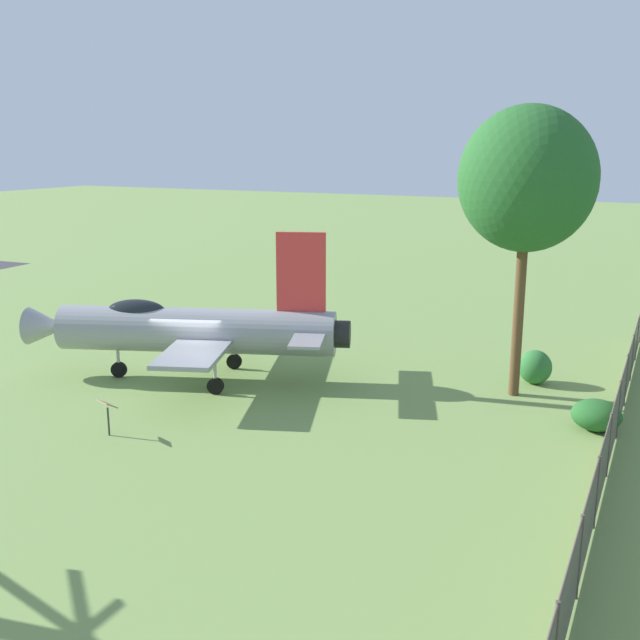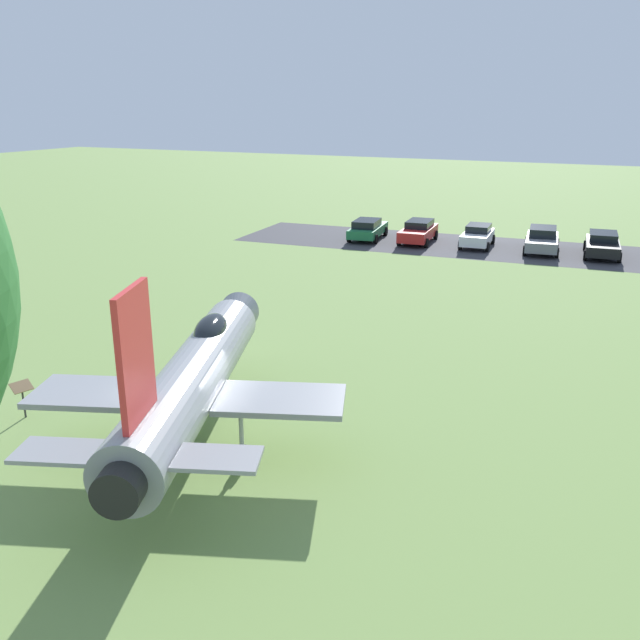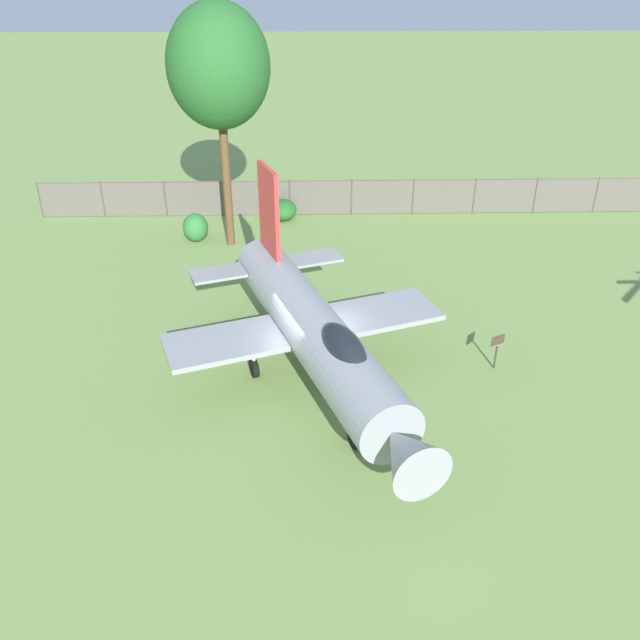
# 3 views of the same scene
# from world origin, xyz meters

# --- Properties ---
(ground_plane) EXTENTS (200.00, 200.00, 0.00)m
(ground_plane) POSITION_xyz_m (0.00, 0.00, 0.00)
(ground_plane) COLOR #75934C
(display_jet) EXTENTS (12.03, 8.61, 5.67)m
(display_jet) POSITION_xyz_m (-0.34, -0.12, 1.99)
(display_jet) COLOR gray
(display_jet) RESTS_ON ground_plane
(shade_tree) EXTENTS (4.64, 4.13, 10.04)m
(shade_tree) POSITION_xyz_m (11.11, 3.56, 7.55)
(shade_tree) COLOR brown
(shade_tree) RESTS_ON ground_plane
(perimeter_fence) EXTENTS (0.24, 30.72, 1.80)m
(perimeter_fence) POSITION_xyz_m (14.78, -2.11, 0.95)
(perimeter_fence) COLOR #4C4238
(perimeter_fence) RESTS_ON ground_plane
(shrub_near_fence) EXTENTS (1.54, 1.30, 1.00)m
(shrub_near_fence) POSITION_xyz_m (14.14, 1.27, 0.50)
(shrub_near_fence) COLOR #235B26
(shrub_near_fence) RESTS_ON ground_plane
(shrub_by_tree) EXTENTS (1.24, 1.13, 1.28)m
(shrub_by_tree) POSITION_xyz_m (11.54, 5.17, 0.64)
(shrub_by_tree) COLOR #2D7033
(shrub_by_tree) RESTS_ON ground_plane
(info_plaque) EXTENTS (0.69, 0.56, 1.14)m
(info_plaque) POSITION_xyz_m (0.75, -5.78, 0.85)
(info_plaque) COLOR #333333
(info_plaque) RESTS_ON ground_plane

